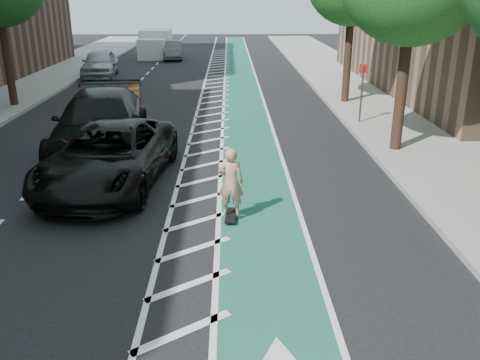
{
  "coord_description": "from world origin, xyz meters",
  "views": [
    {
      "loc": [
        2.28,
        -8.21,
        5.15
      ],
      "look_at": [
        2.51,
        2.68,
        1.1
      ],
      "focal_mm": 38.0,
      "sensor_mm": 36.0,
      "label": 1
    }
  ],
  "objects_px": {
    "suv_far": "(100,124)",
    "barrel_a": "(83,143)",
    "skateboarder": "(231,182)",
    "suv_near": "(109,155)"
  },
  "relations": [
    {
      "from": "suv_far",
      "to": "barrel_a",
      "type": "distance_m",
      "value": 0.87
    },
    {
      "from": "skateboarder",
      "to": "suv_far",
      "type": "relative_size",
      "value": 0.24
    },
    {
      "from": "skateboarder",
      "to": "suv_far",
      "type": "distance_m",
      "value": 7.09
    },
    {
      "from": "skateboarder",
      "to": "suv_near",
      "type": "bearing_deg",
      "value": -31.42
    },
    {
      "from": "suv_near",
      "to": "barrel_a",
      "type": "xyz_separation_m",
      "value": [
        -1.48,
        2.66,
        -0.4
      ]
    },
    {
      "from": "suv_near",
      "to": "suv_far",
      "type": "relative_size",
      "value": 0.9
    },
    {
      "from": "skateboarder",
      "to": "barrel_a",
      "type": "relative_size",
      "value": 1.74
    },
    {
      "from": "skateboarder",
      "to": "suv_near",
      "type": "xyz_separation_m",
      "value": [
        -3.39,
        2.46,
        -0.1
      ]
    },
    {
      "from": "skateboarder",
      "to": "barrel_a",
      "type": "distance_m",
      "value": 7.08
    },
    {
      "from": "suv_near",
      "to": "suv_far",
      "type": "bearing_deg",
      "value": 113.26
    }
  ]
}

